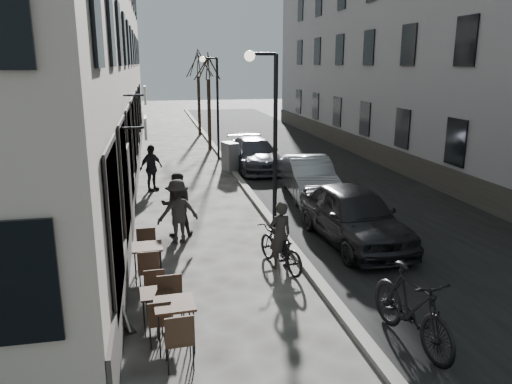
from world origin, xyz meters
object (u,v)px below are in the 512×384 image
object	(u,v)px
sign_board	(119,310)
bicycle	(280,248)
utility_cabinet	(230,157)
pedestrian_far	(151,168)
moped	(412,308)
tree_near	(208,65)
bistro_set_b	(157,306)
pedestrian_mid	(178,211)
car_far	(255,154)
bistro_set_c	(148,259)
streetlamp_far	(214,96)
car_near	(354,215)
car_mid	(309,177)
pedestrian_near	(177,204)
streetlamp_near	(269,125)
bistro_set_a	(175,320)
tree_far	(198,65)

from	to	relation	value
sign_board	bicycle	distance (m)	4.21
utility_cabinet	bicycle	size ratio (longest dim) A/B	0.70
pedestrian_far	moped	world-z (taller)	pedestrian_far
tree_near	bistro_set_b	bearing A→B (deg)	-99.38
pedestrian_mid	car_far	size ratio (longest dim) A/B	0.36
bistro_set_c	moped	size ratio (longest dim) A/B	0.72
streetlamp_far	bistro_set_b	bearing A→B (deg)	-100.80
bistro_set_b	car_near	bearing A→B (deg)	30.73
car_mid	bistro_set_c	bearing A→B (deg)	-127.07
pedestrian_near	streetlamp_near	bearing A→B (deg)	165.36
sign_board	streetlamp_near	bearing A→B (deg)	24.63
bistro_set_a	bistro_set_c	world-z (taller)	bistro_set_a
pedestrian_near	car_near	world-z (taller)	pedestrian_near
tree_near	car_mid	bearing A→B (deg)	-77.66
car_near	sign_board	bearing A→B (deg)	-152.98
tree_far	pedestrian_near	bearing A→B (deg)	-97.23
tree_far	pedestrian_near	size ratio (longest dim) A/B	3.15
streetlamp_near	car_near	bearing A→B (deg)	-23.70
streetlamp_near	bistro_set_b	xyz separation A→B (m)	(-3.15, -4.50, -2.72)
tree_near	tree_far	distance (m)	6.00
tree_far	moped	size ratio (longest dim) A/B	2.49
streetlamp_near	utility_cabinet	world-z (taller)	streetlamp_near
bicycle	moped	distance (m)	3.97
bistro_set_c	sign_board	bearing A→B (deg)	-105.64
car_far	moped	distance (m)	15.06
bistro_set_a	car_mid	xyz separation A→B (m)	(5.33, 9.23, 0.21)
bistro_set_c	bicycle	bearing A→B (deg)	-0.85
tree_far	bicycle	size ratio (longest dim) A/B	2.98
moped	car_mid	bearing A→B (deg)	75.53
moped	streetlamp_far	bearing A→B (deg)	86.75
streetlamp_near	car_far	distance (m)	9.57
car_mid	tree_far	bearing A→B (deg)	103.54
pedestrian_far	car_near	size ratio (longest dim) A/B	0.39
bistro_set_c	car_far	bearing A→B (deg)	65.14
bistro_set_c	pedestrian_mid	world-z (taller)	pedestrian_mid
bistro_set_c	car_far	xyz separation A→B (m)	(4.79, 11.41, 0.21)
tree_far	sign_board	world-z (taller)	tree_far
tree_near	car_near	bearing A→B (deg)	-82.57
tree_far	car_near	size ratio (longest dim) A/B	1.24
sign_board	moped	world-z (taller)	moped
bistro_set_a	pedestrian_near	size ratio (longest dim) A/B	0.93
bistro_set_a	car_mid	bearing A→B (deg)	56.72
pedestrian_mid	pedestrian_near	bearing A→B (deg)	-103.86
utility_cabinet	bicycle	distance (m)	11.00
car_mid	sign_board	bearing A→B (deg)	-121.30
pedestrian_far	bistro_set_c	bearing A→B (deg)	-130.19
tree_near	bicycle	size ratio (longest dim) A/B	2.98
car_mid	bicycle	bearing A→B (deg)	-107.95
pedestrian_mid	streetlamp_near	bearing A→B (deg)	165.16
bistro_set_c	car_near	distance (m)	5.64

